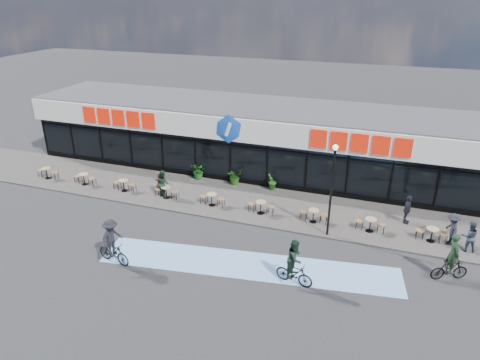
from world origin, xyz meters
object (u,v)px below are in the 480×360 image
(lamp_post, at_px, (332,183))
(pedestrian_a, at_px, (452,229))
(patron_right, at_px, (163,183))
(cyclist_b, at_px, (451,263))
(potted_plant_mid, at_px, (235,176))
(patron_left, at_px, (160,183))
(cyclist_a, at_px, (295,265))
(potted_plant_right, at_px, (272,182))
(pedestrian_b, at_px, (407,210))
(pedestrian_c, at_px, (469,236))
(potted_plant_left, at_px, (199,171))
(bistro_set_0, at_px, (48,171))

(lamp_post, height_order, pedestrian_a, lamp_post)
(patron_right, bearing_deg, cyclist_b, -167.64)
(potted_plant_mid, relative_size, patron_left, 0.72)
(pedestrian_a, bearing_deg, cyclist_b, -17.76)
(cyclist_b, bearing_deg, cyclist_a, -158.34)
(potted_plant_right, distance_m, patron_left, 7.02)
(lamp_post, bearing_deg, patron_right, 172.99)
(potted_plant_right, distance_m, cyclist_b, 11.58)
(potted_plant_right, bearing_deg, cyclist_a, -68.82)
(cyclist_b, bearing_deg, potted_plant_mid, 153.12)
(pedestrian_b, bearing_deg, patron_right, 107.95)
(cyclist_a, bearing_deg, pedestrian_c, 34.77)
(potted_plant_mid, height_order, patron_right, patron_right)
(cyclist_b, bearing_deg, lamp_post, 161.42)
(lamp_post, height_order, potted_plant_mid, lamp_post)
(cyclist_a, relative_size, cyclist_b, 0.95)
(potted_plant_right, relative_size, pedestrian_c, 0.71)
(potted_plant_left, bearing_deg, potted_plant_mid, -0.53)
(pedestrian_a, xyz_separation_m, cyclist_b, (-0.29, -3.04, -0.07))
(bistro_set_0, height_order, potted_plant_mid, potted_plant_mid)
(potted_plant_mid, height_order, cyclist_b, cyclist_b)
(patron_left, bearing_deg, cyclist_a, 132.39)
(pedestrian_a, height_order, cyclist_a, cyclist_a)
(potted_plant_mid, distance_m, pedestrian_a, 13.02)
(potted_plant_right, relative_size, patron_left, 0.76)
(pedestrian_c, bearing_deg, potted_plant_right, -26.90)
(patron_right, distance_m, pedestrian_b, 14.19)
(pedestrian_a, xyz_separation_m, pedestrian_b, (-2.06, 1.48, -0.02))
(potted_plant_mid, xyz_separation_m, cyclist_b, (12.33, -6.25, 0.23))
(lamp_post, relative_size, potted_plant_mid, 4.56)
(potted_plant_left, bearing_deg, pedestrian_b, -7.59)
(patron_left, bearing_deg, potted_plant_left, -130.24)
(lamp_post, relative_size, cyclist_b, 2.13)
(cyclist_a, height_order, cyclist_b, cyclist_b)
(pedestrian_a, bearing_deg, potted_plant_mid, -116.57)
(bistro_set_0, xyz_separation_m, potted_plant_right, (14.82, 3.11, 0.12))
(patron_left, bearing_deg, pedestrian_b, 168.12)
(potted_plant_mid, distance_m, pedestrian_b, 10.70)
(cyclist_b, bearing_deg, patron_left, 168.59)
(potted_plant_left, bearing_deg, cyclist_a, -46.15)
(potted_plant_mid, height_order, pedestrian_a, pedestrian_a)
(cyclist_b, bearing_deg, potted_plant_right, 147.82)
(potted_plant_mid, bearing_deg, patron_left, -142.36)
(lamp_post, bearing_deg, potted_plant_right, 134.28)
(patron_right, bearing_deg, pedestrian_b, -150.87)
(bistro_set_0, relative_size, pedestrian_a, 0.92)
(patron_right, bearing_deg, lamp_post, -163.43)
(patron_right, distance_m, cyclist_a, 11.06)
(pedestrian_b, height_order, cyclist_a, cyclist_a)
(patron_right, bearing_deg, potted_plant_left, -84.14)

